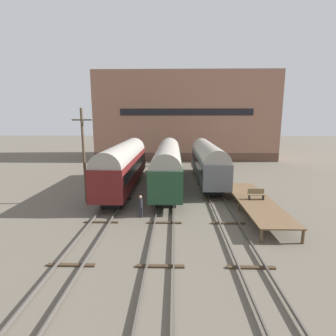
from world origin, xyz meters
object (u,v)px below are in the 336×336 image
bench (256,194)px  person_worker (141,204)px  utility_pole (84,155)px  train_car_grey (208,160)px  train_car_green (168,163)px  train_car_maroon (124,164)px

bench → person_worker: bench is taller
utility_pole → train_car_grey: bearing=34.1°
person_worker → train_car_green: bearing=78.3°
utility_pole → bench: bearing=-6.8°
person_worker → train_car_maroon: bearing=109.3°
train_car_grey → person_worker: bearing=-119.3°
train_car_maroon → bench: size_ratio=11.75×
train_car_green → train_car_grey: train_car_green is taller
train_car_green → utility_pole: bearing=-142.9°
person_worker → utility_pole: (-5.66, 3.73, 3.45)m
utility_pole → person_worker: bearing=-33.4°
train_car_grey → utility_pole: size_ratio=1.85×
train_car_grey → utility_pole: 15.18m
train_car_maroon → utility_pole: size_ratio=1.86×
train_car_green → train_car_grey: 5.55m
train_car_grey → person_worker: train_car_grey is taller
train_car_grey → train_car_maroon: size_ratio=0.99×
train_car_grey → utility_pole: (-12.49, -8.45, 1.75)m
train_car_green → train_car_maroon: bearing=-165.7°
train_car_grey → bench: (2.93, -10.30, -1.30)m
person_worker → bench: bearing=10.9°
train_car_maroon → person_worker: bearing=-70.7°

